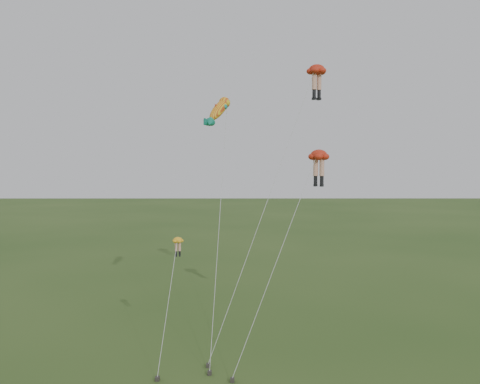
{
  "coord_description": "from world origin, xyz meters",
  "views": [
    {
      "loc": [
        1.16,
        -33.54,
        13.15
      ],
      "look_at": [
        1.25,
        6.0,
        10.79
      ],
      "focal_mm": 40.0,
      "sensor_mm": 36.0,
      "label": 1
    }
  ],
  "objects": [
    {
      "name": "ground",
      "position": [
        0.0,
        0.0,
        0.0
      ],
      "size": [
        300.0,
        300.0,
        0.0
      ],
      "primitive_type": "plane",
      "color": "#2A4819",
      "rests_on": "ground"
    },
    {
      "name": "fish_kite",
      "position": [
        -0.28,
        5.9,
        16.77
      ],
      "size": [
        2.25,
        8.94,
        18.06
      ],
      "rotation": [
        0.7,
        0.0,
        -0.65
      ],
      "color": "yellow",
      "rests_on": "ground"
    },
    {
      "name": "legs_kite_red_high",
      "position": [
        7.07,
        7.87,
        19.66
      ],
      "size": [
        9.17,
        9.58,
        20.51
      ],
      "rotation": [
        0.0,
        0.0,
        0.54
      ],
      "color": "red",
      "rests_on": "ground"
    },
    {
      "name": "legs_kite_red_mid",
      "position": [
        6.9,
        5.18,
        13.17
      ],
      "size": [
        7.39,
        9.11,
        13.93
      ],
      "rotation": [
        0.0,
        0.0,
        -0.5
      ],
      "color": "red",
      "rests_on": "ground"
    },
    {
      "name": "legs_kite_yellow",
      "position": [
        -2.95,
        1.27,
        7.15
      ],
      "size": [
        1.41,
        4.62,
        8.07
      ],
      "rotation": [
        0.0,
        0.0,
        0.23
      ],
      "color": "yellow",
      "rests_on": "ground"
    }
  ]
}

